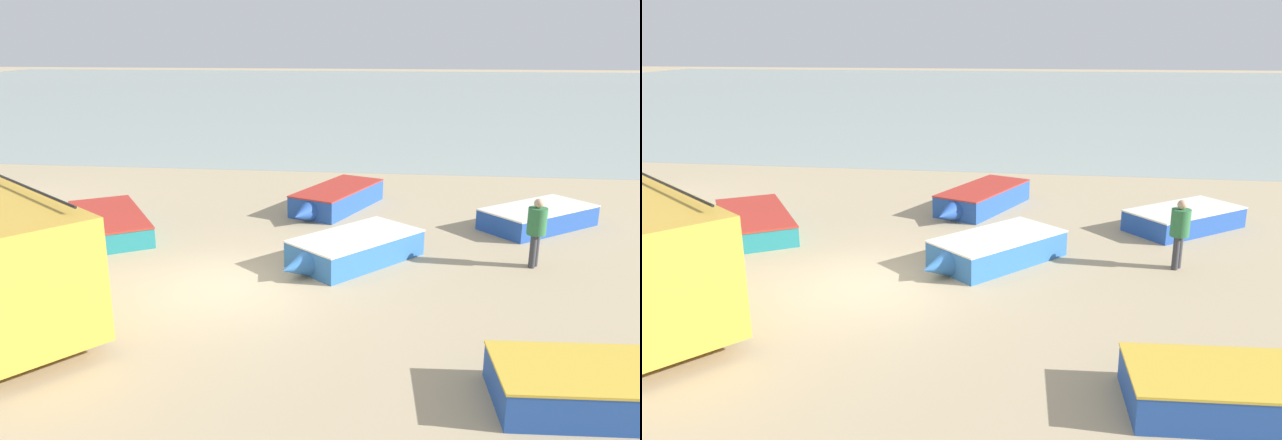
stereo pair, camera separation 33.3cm
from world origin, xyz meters
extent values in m
plane|color=tan|center=(0.00, 0.00, 0.00)|extent=(200.00, 200.00, 0.00)
cube|color=#99A89E|center=(0.00, 52.00, 0.00)|extent=(120.00, 80.00, 0.01)
cylinder|color=black|center=(-4.15, -0.77, 0.33)|extent=(0.65, 0.58, 0.65)
cylinder|color=black|center=(-1.81, -2.60, 0.33)|extent=(0.65, 0.58, 0.65)
cylinder|color=black|center=(-3.04, -1.77, 2.50)|extent=(3.13, 2.46, 0.05)
cube|color=#234CA3|center=(6.53, -3.62, 0.28)|extent=(3.21, 1.69, 0.55)
cube|color=gold|center=(6.53, -3.62, 0.49)|extent=(0.28, 1.40, 0.05)
cube|color=gold|center=(6.53, -3.62, 0.57)|extent=(3.24, 1.71, 0.04)
cube|color=#1E757F|center=(-4.14, 3.38, 0.25)|extent=(3.44, 4.02, 0.51)
cone|color=#1E757F|center=(-5.38, 5.27, 0.25)|extent=(0.85, 0.95, 0.48)
cube|color=#B22D23|center=(-4.14, 3.38, 0.44)|extent=(1.39, 1.01, 0.05)
cube|color=#B22D23|center=(-4.14, 3.38, 0.53)|extent=(3.47, 4.06, 0.04)
cube|color=#234CA3|center=(1.73, 6.71, 0.31)|extent=(2.70, 3.75, 0.62)
cone|color=#234CA3|center=(0.91, 4.77, 0.31)|extent=(0.84, 0.93, 0.59)
cube|color=#B22D23|center=(1.73, 6.71, 0.56)|extent=(1.33, 0.71, 0.05)
cube|color=#B22D23|center=(1.73, 6.71, 0.64)|extent=(2.73, 3.79, 0.04)
cube|color=#2D66AD|center=(2.61, 2.01, 0.30)|extent=(3.21, 3.35, 0.59)
cone|color=#2D66AD|center=(1.38, 0.60, 0.30)|extent=(0.87, 0.88, 0.56)
cube|color=silver|center=(2.61, 2.01, 0.53)|extent=(1.23, 1.11, 0.05)
cube|color=silver|center=(2.61, 2.01, 0.61)|extent=(3.24, 3.38, 0.04)
cube|color=#234CA3|center=(7.43, 5.34, 0.27)|extent=(3.46, 3.23, 0.54)
cone|color=#234CA3|center=(8.93, 6.56, 0.27)|extent=(0.87, 0.84, 0.51)
cube|color=silver|center=(7.43, 5.34, 0.48)|extent=(1.07, 1.25, 0.05)
cube|color=silver|center=(7.43, 5.34, 0.56)|extent=(3.49, 3.26, 0.04)
cylinder|color=#38383D|center=(6.72, 2.16, 0.39)|extent=(0.15, 0.15, 0.78)
cylinder|color=#38383D|center=(6.63, 2.03, 0.39)|extent=(0.15, 0.15, 0.78)
cylinder|color=#2D6B3D|center=(6.67, 2.10, 1.09)|extent=(0.42, 0.42, 0.62)
sphere|color=tan|center=(6.67, 2.10, 1.51)|extent=(0.21, 0.21, 0.21)
camera|label=1|loc=(3.47, -11.86, 5.04)|focal=35.00mm
camera|label=2|loc=(3.80, -11.82, 5.04)|focal=35.00mm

